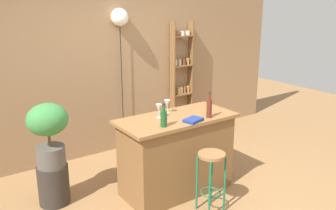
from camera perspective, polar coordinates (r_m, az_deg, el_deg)
ground at (r=4.53m, az=3.58°, el=-14.46°), size 12.00×12.00×0.00m
back_wall at (r=5.62m, az=-8.68°, el=6.78°), size 6.40×0.10×2.80m
kitchen_counter at (r=4.52m, az=1.30°, el=-7.60°), size 1.42×0.67×0.96m
bar_stool at (r=4.12m, az=6.69°, el=-9.84°), size 0.30×0.30×0.69m
spice_shelf at (r=6.21m, az=2.12°, el=3.97°), size 0.39×0.14×1.95m
plant_stool at (r=4.56m, az=-17.25°, el=-11.62°), size 0.35×0.35×0.47m
potted_plant at (r=4.29m, az=-18.00°, el=-3.62°), size 0.46×0.41×0.74m
bottle_olive_oil at (r=4.32m, az=6.39°, el=-0.44°), size 0.06×0.06×0.31m
bottle_soda_blue at (r=4.00m, az=-0.67°, el=-2.02°), size 0.07×0.07×0.26m
wine_glass_left at (r=4.46m, az=-0.16°, el=0.20°), size 0.07×0.07×0.16m
wine_glass_center at (r=4.29m, az=-1.43°, el=-0.48°), size 0.07×0.07×0.16m
cookbook at (r=4.19m, az=3.92°, el=-2.33°), size 0.24×0.20×0.03m
pendant_globe_light at (r=5.50m, az=-7.48°, el=13.14°), size 0.26×0.26×2.17m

